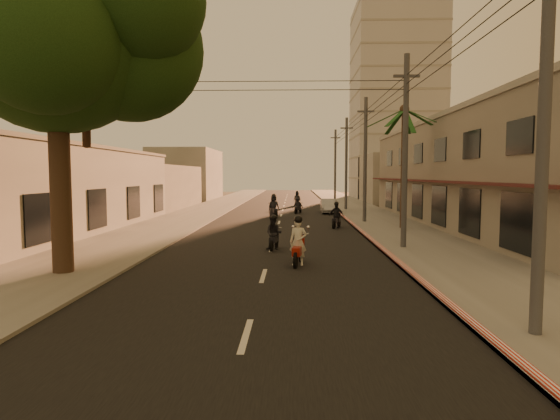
# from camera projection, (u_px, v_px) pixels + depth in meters

# --- Properties ---
(ground) EXTENTS (160.00, 160.00, 0.00)m
(ground) POSITION_uv_depth(u_px,v_px,m) (259.00, 291.00, 14.15)
(ground) COLOR #383023
(ground) RESTS_ON ground
(road) EXTENTS (10.00, 140.00, 0.02)m
(road) POSITION_uv_depth(u_px,v_px,m) (279.00, 223.00, 34.08)
(road) COLOR black
(road) RESTS_ON ground
(sidewalk_right) EXTENTS (5.00, 140.00, 0.12)m
(sidewalk_right) POSITION_uv_depth(u_px,v_px,m) (382.00, 222.00, 33.87)
(sidewalk_right) COLOR slate
(sidewalk_right) RESTS_ON ground
(sidewalk_left) EXTENTS (5.00, 140.00, 0.12)m
(sidewalk_left) POSITION_uv_depth(u_px,v_px,m) (177.00, 222.00, 34.29)
(sidewalk_left) COLOR slate
(sidewalk_left) RESTS_ON ground
(curb_stripe) EXTENTS (0.20, 60.00, 0.20)m
(curb_stripe) POSITION_uv_depth(u_px,v_px,m) (359.00, 230.00, 28.95)
(curb_stripe) COLOR red
(curb_stripe) RESTS_ON ground
(shophouse_row) EXTENTS (8.80, 34.20, 7.30)m
(shophouse_row) POSITION_uv_depth(u_px,v_px,m) (485.00, 172.00, 31.42)
(shophouse_row) COLOR gray
(shophouse_row) RESTS_ON ground
(left_building) EXTENTS (8.20, 24.20, 5.20)m
(left_building) POSITION_uv_depth(u_px,v_px,m) (46.00, 190.00, 28.30)
(left_building) COLOR #A6A196
(left_building) RESTS_ON ground
(distant_tower) EXTENTS (12.10, 12.10, 28.00)m
(distant_tower) POSITION_uv_depth(u_px,v_px,m) (395.00, 103.00, 68.46)
(distant_tower) COLOR #B7B5B2
(distant_tower) RESTS_ON ground
(broadleaf_tree) EXTENTS (9.60, 8.70, 12.10)m
(broadleaf_tree) POSITION_uv_depth(u_px,v_px,m) (68.00, 28.00, 15.83)
(broadleaf_tree) COLOR black
(broadleaf_tree) RESTS_ON ground
(palm_tree) EXTENTS (5.00, 5.00, 8.20)m
(palm_tree) POSITION_uv_depth(u_px,v_px,m) (404.00, 116.00, 29.33)
(palm_tree) COLOR black
(palm_tree) RESTS_ON ground
(utility_poles) EXTENTS (1.20, 48.26, 9.00)m
(utility_poles) POSITION_uv_depth(u_px,v_px,m) (366.00, 132.00, 33.42)
(utility_poles) COLOR #38383A
(utility_poles) RESTS_ON ground
(filler_right) EXTENTS (8.00, 14.00, 6.00)m
(filler_right) POSITION_uv_depth(u_px,v_px,m) (397.00, 179.00, 58.38)
(filler_right) COLOR #A6A196
(filler_right) RESTS_ON ground
(filler_left_near) EXTENTS (8.00, 14.00, 4.40)m
(filler_left_near) POSITION_uv_depth(u_px,v_px,m) (148.00, 187.00, 48.26)
(filler_left_near) COLOR #A6A196
(filler_left_near) RESTS_ON ground
(filler_left_far) EXTENTS (8.00, 14.00, 7.00)m
(filler_left_far) POSITION_uv_depth(u_px,v_px,m) (187.00, 175.00, 66.11)
(filler_left_far) COLOR #A6A196
(filler_left_far) RESTS_ON ground
(scooter_red) EXTENTS (0.88, 1.97, 1.95)m
(scooter_red) POSITION_uv_depth(u_px,v_px,m) (298.00, 243.00, 18.01)
(scooter_red) COLOR black
(scooter_red) RESTS_ON ground
(scooter_mid_a) EXTENTS (0.94, 1.68, 1.66)m
(scooter_mid_a) POSITION_uv_depth(u_px,v_px,m) (274.00, 234.00, 21.68)
(scooter_mid_a) COLOR black
(scooter_mid_a) RESTS_ON ground
(scooter_mid_b) EXTENTS (1.24, 1.71, 1.76)m
(scooter_mid_b) POSITION_uv_depth(u_px,v_px,m) (336.00, 216.00, 30.55)
(scooter_mid_b) COLOR black
(scooter_mid_b) RESTS_ON ground
(scooter_far_a) EXTENTS (1.26, 1.91, 1.96)m
(scooter_far_a) POSITION_uv_depth(u_px,v_px,m) (274.00, 207.00, 37.82)
(scooter_far_a) COLOR black
(scooter_far_a) RESTS_ON ground
(scooter_far_b) EXTENTS (1.36, 1.57, 1.61)m
(scooter_far_b) POSITION_uv_depth(u_px,v_px,m) (298.00, 205.00, 41.78)
(scooter_far_b) COLOR black
(scooter_far_b) RESTS_ON ground
(parked_car) EXTENTS (1.48, 3.98, 1.30)m
(parked_car) POSITION_uv_depth(u_px,v_px,m) (329.00, 206.00, 42.39)
(parked_car) COLOR #A4A6AC
(parked_car) RESTS_ON ground
(scooter_far_c) EXTENTS (0.95, 1.72, 1.69)m
(scooter_far_c) POSITION_uv_depth(u_px,v_px,m) (297.00, 199.00, 52.28)
(scooter_far_c) COLOR black
(scooter_far_c) RESTS_ON ground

